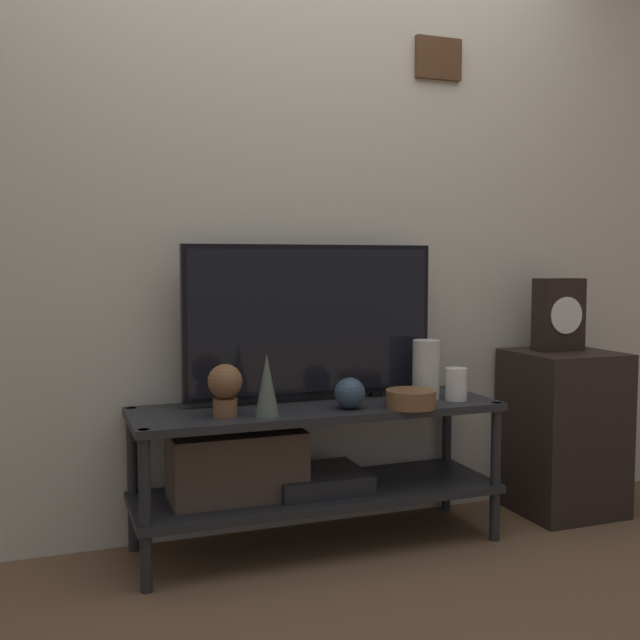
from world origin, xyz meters
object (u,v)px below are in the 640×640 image
at_px(vase_round_glass, 350,393).
at_px(vase_wide_bowl, 411,399).
at_px(candle_jar, 456,384).
at_px(mantel_clock, 559,315).
at_px(vase_tall_ceramic, 426,370).
at_px(television, 311,321).
at_px(vase_slim_bronze, 267,385).
at_px(decorative_bust, 225,387).

height_order(vase_round_glass, vase_wide_bowl, vase_round_glass).
height_order(candle_jar, mantel_clock, mantel_clock).
height_order(vase_round_glass, candle_jar, candle_jar).
distance_m(vase_tall_ceramic, candle_jar, 0.13).
relative_size(television, mantel_clock, 3.19).
bearing_deg(vase_slim_bronze, vase_round_glass, 4.28).
height_order(vase_slim_bronze, decorative_bust, vase_slim_bronze).
bearing_deg(vase_round_glass, vase_wide_bowl, -14.76).
height_order(television, vase_round_glass, television).
distance_m(vase_tall_ceramic, decorative_bust, 0.83).
xyz_separation_m(vase_tall_ceramic, candle_jar, (0.10, -0.06, -0.05)).
height_order(television, vase_wide_bowl, television).
bearing_deg(vase_tall_ceramic, vase_slim_bronze, -171.78).
distance_m(vase_round_glass, mantel_clock, 1.10).
distance_m(vase_tall_ceramic, vase_wide_bowl, 0.21).
relative_size(vase_round_glass, vase_tall_ceramic, 0.50).
bearing_deg(decorative_bust, vase_slim_bronze, -20.49).
bearing_deg(television, decorative_bust, -155.65).
xyz_separation_m(vase_slim_bronze, mantel_clock, (1.38, 0.18, 0.20)).
xyz_separation_m(vase_tall_ceramic, mantel_clock, (0.69, 0.08, 0.20)).
xyz_separation_m(candle_jar, decorative_bust, (-0.93, 0.01, 0.04)).
distance_m(vase_wide_bowl, mantel_clock, 0.90).
bearing_deg(vase_round_glass, mantel_clock, 8.48).
distance_m(television, vase_tall_ceramic, 0.50).
distance_m(vase_slim_bronze, candle_jar, 0.79).
height_order(television, vase_slim_bronze, television).
relative_size(vase_slim_bronze, candle_jar, 1.74).
height_order(vase_tall_ceramic, vase_wide_bowl, vase_tall_ceramic).
relative_size(vase_round_glass, decorative_bust, 0.63).
height_order(vase_wide_bowl, candle_jar, candle_jar).
bearing_deg(vase_wide_bowl, mantel_clock, 14.60).
relative_size(vase_wide_bowl, decorative_bust, 1.01).
bearing_deg(television, vase_round_glass, -67.94).
height_order(television, candle_jar, television).
height_order(vase_slim_bronze, mantel_clock, mantel_clock).
xyz_separation_m(candle_jar, mantel_clock, (0.59, 0.14, 0.25)).
height_order(vase_slim_bronze, vase_tall_ceramic, vase_tall_ceramic).
bearing_deg(mantel_clock, television, 177.77).
distance_m(television, decorative_bust, 0.47).
bearing_deg(vase_wide_bowl, television, 139.59).
bearing_deg(television, vase_slim_bronze, -137.40).
bearing_deg(mantel_clock, decorative_bust, -175.12).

